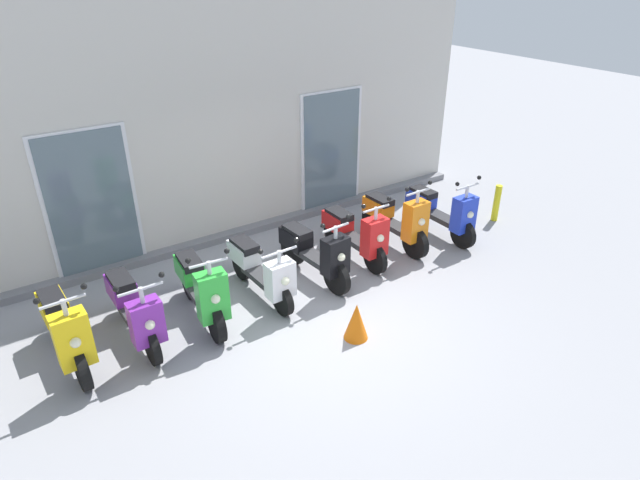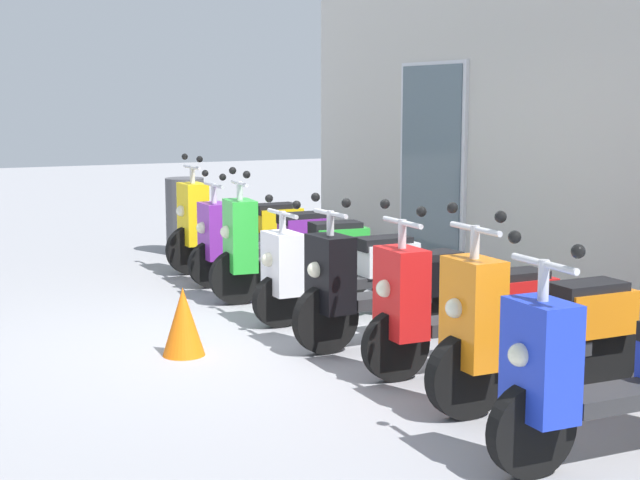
% 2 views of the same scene
% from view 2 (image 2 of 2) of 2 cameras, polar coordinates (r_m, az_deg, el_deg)
% --- Properties ---
extents(ground_plane, '(40.00, 40.00, 0.00)m').
position_cam_2_polar(ground_plane, '(7.58, -4.08, -6.19)').
color(ground_plane, '#939399').
extents(storefront_facade, '(10.24, 0.50, 4.12)m').
position_cam_2_polar(storefront_facade, '(8.91, 15.07, 8.73)').
color(storefront_facade, beige).
rests_on(storefront_facade, ground_plane).
extents(scooter_yellow, '(0.54, 1.69, 1.30)m').
position_cam_2_polar(scooter_yellow, '(10.65, -5.06, 0.81)').
color(scooter_yellow, black).
rests_on(scooter_yellow, ground_plane).
extents(scooter_purple, '(0.60, 1.63, 1.18)m').
position_cam_2_polar(scooter_purple, '(9.89, -3.47, 0.08)').
color(scooter_purple, black).
rests_on(scooter_purple, ground_plane).
extents(scooter_green, '(0.55, 1.64, 1.27)m').
position_cam_2_polar(scooter_green, '(9.06, -1.81, -0.59)').
color(scooter_green, black).
rests_on(scooter_green, ground_plane).
extents(scooter_white, '(0.62, 1.60, 1.10)m').
position_cam_2_polar(scooter_white, '(8.26, 1.12, -1.75)').
color(scooter_white, black).
rests_on(scooter_white, ground_plane).
extents(scooter_black, '(0.53, 1.63, 1.20)m').
position_cam_2_polar(scooter_black, '(7.45, 3.89, -2.74)').
color(scooter_black, black).
rests_on(scooter_black, ground_plane).
extents(scooter_red, '(0.56, 1.60, 1.23)m').
position_cam_2_polar(scooter_red, '(6.78, 8.41, -3.90)').
color(scooter_red, black).
rests_on(scooter_red, ground_plane).
extents(scooter_orange, '(0.56, 1.58, 1.29)m').
position_cam_2_polar(scooter_orange, '(6.09, 12.60, -5.24)').
color(scooter_orange, black).
rests_on(scooter_orange, ground_plane).
extents(scooter_blue, '(0.57, 1.66, 1.24)m').
position_cam_2_polar(scooter_blue, '(5.33, 17.39, -7.61)').
color(scooter_blue, black).
rests_on(scooter_blue, ground_plane).
extents(trash_bin, '(0.47, 0.47, 0.94)m').
position_cam_2_polar(trash_bin, '(11.85, -8.05, 1.43)').
color(trash_bin, '#4C4C51').
rests_on(trash_bin, ground_plane).
extents(traffic_cone, '(0.32, 0.32, 0.52)m').
position_cam_2_polar(traffic_cone, '(7.24, -8.16, -4.84)').
color(traffic_cone, orange).
rests_on(traffic_cone, ground_plane).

